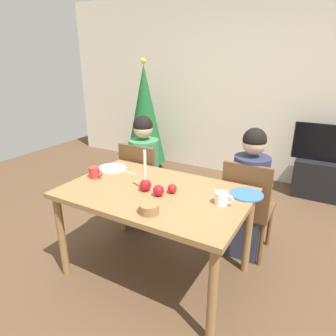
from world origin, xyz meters
name	(u,v)px	position (x,y,z in m)	size (l,w,h in m)	color
ground_plane	(156,271)	(0.00, 0.00, 0.00)	(7.68, 7.68, 0.00)	brown
back_wall	(252,88)	(0.00, 2.60, 1.30)	(6.40, 0.10, 2.60)	beige
dining_table	(155,201)	(0.00, 0.00, 0.67)	(1.40, 0.90, 0.75)	olive
chair_left	(143,180)	(-0.53, 0.61, 0.51)	(0.40, 0.40, 0.90)	brown
chair_right	(247,204)	(0.56, 0.61, 0.51)	(0.40, 0.40, 0.90)	brown
person_left_child	(144,173)	(-0.53, 0.64, 0.57)	(0.30, 0.30, 1.17)	#33384C
person_right_child	(249,196)	(0.56, 0.64, 0.57)	(0.30, 0.30, 1.17)	#33384C
tv_stand	(321,179)	(1.06, 2.30, 0.24)	(0.64, 0.40, 0.48)	black
tv	(327,143)	(1.06, 2.30, 0.71)	(0.79, 0.05, 0.46)	black
christmas_tree	(145,115)	(-1.45, 2.04, 0.88)	(0.62, 0.62, 1.70)	brown
candle_centerpiece	(145,183)	(-0.06, -0.03, 0.82)	(0.09, 0.09, 0.32)	red
plate_left	(112,168)	(-0.59, 0.21, 0.76)	(0.26, 0.26, 0.01)	silver
plate_right	(246,194)	(0.63, 0.27, 0.76)	(0.24, 0.24, 0.01)	teal
mug_left	(95,172)	(-0.58, -0.02, 0.80)	(0.13, 0.09, 0.09)	#B72D2D
mug_right	(222,198)	(0.51, 0.04, 0.79)	(0.13, 0.09, 0.09)	white
fork_left	(127,172)	(-0.42, 0.21, 0.75)	(0.18, 0.01, 0.01)	silver
fork_right	(223,193)	(0.46, 0.22, 0.75)	(0.18, 0.01, 0.01)	silver
bowl_walnuts	(149,208)	(0.15, -0.31, 0.78)	(0.13, 0.13, 0.06)	olive
apple_near_candle	(172,189)	(0.13, 0.03, 0.79)	(0.07, 0.07, 0.07)	#AB181A
apple_by_left_plate	(159,190)	(0.07, -0.06, 0.79)	(0.08, 0.08, 0.08)	#B0151D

